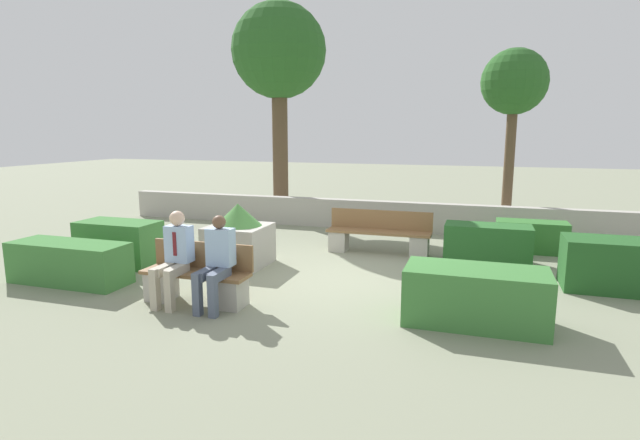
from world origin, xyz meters
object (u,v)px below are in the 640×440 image
(person_seated_man, at_px, (175,253))
(bench_left_side, at_px, (379,236))
(bench_front, at_px, (197,281))
(planter_corner_left, at_px, (239,237))
(tree_center_left, at_px, (514,86))
(person_seated_woman, at_px, (216,258))
(tree_leftmost, at_px, (279,55))

(person_seated_man, bearing_deg, bench_left_side, 60.73)
(bench_front, distance_m, planter_corner_left, 2.13)
(bench_left_side, bearing_deg, tree_center_left, 62.44)
(person_seated_man, xyz_separation_m, tree_center_left, (4.84, 7.32, 2.84))
(person_seated_man, bearing_deg, person_seated_woman, -0.42)
(bench_front, xyz_separation_m, tree_leftmost, (-1.60, 7.17, 4.27))
(bench_front, xyz_separation_m, planter_corner_left, (-0.37, 2.08, 0.21))
(bench_front, xyz_separation_m, bench_left_side, (1.96, 3.84, 0.02))
(bench_front, relative_size, tree_center_left, 0.37)
(bench_front, distance_m, person_seated_woman, 0.60)
(person_seated_man, bearing_deg, planter_corner_left, 92.74)
(bench_front, distance_m, tree_leftmost, 8.50)
(tree_leftmost, bearing_deg, planter_corner_left, -76.40)
(person_seated_woman, relative_size, planter_corner_left, 1.14)
(person_seated_man, xyz_separation_m, tree_leftmost, (-1.34, 7.30, 3.84))
(planter_corner_left, bearing_deg, tree_center_left, 45.91)
(bench_left_side, height_order, person_seated_man, person_seated_man)
(bench_front, height_order, tree_leftmost, tree_leftmost)
(planter_corner_left, xyz_separation_m, tree_center_left, (4.94, 5.10, 3.06))
(bench_left_side, height_order, planter_corner_left, planter_corner_left)
(planter_corner_left, xyz_separation_m, tree_leftmost, (-1.23, 5.08, 4.06))
(bench_left_side, distance_m, planter_corner_left, 2.93)
(person_seated_woman, xyz_separation_m, tree_center_left, (4.15, 7.33, 2.86))
(tree_leftmost, distance_m, tree_center_left, 6.25)
(person_seated_woman, bearing_deg, tree_leftmost, 105.47)
(person_seated_man, height_order, tree_center_left, tree_center_left)
(person_seated_woman, distance_m, planter_corner_left, 2.37)
(planter_corner_left, distance_m, tree_center_left, 7.74)
(bench_front, xyz_separation_m, person_seated_woman, (0.42, -0.14, 0.41))
(person_seated_man, bearing_deg, tree_leftmost, 100.37)
(bench_front, xyz_separation_m, tree_center_left, (4.57, 7.19, 3.27))
(bench_left_side, height_order, tree_leftmost, tree_leftmost)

